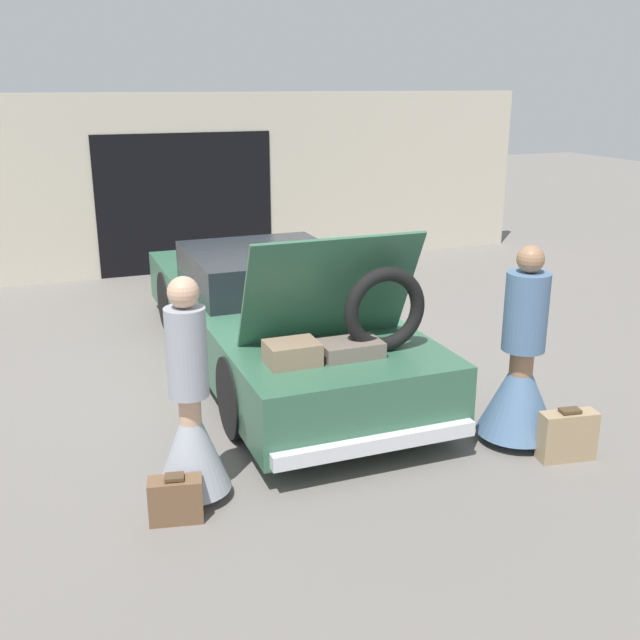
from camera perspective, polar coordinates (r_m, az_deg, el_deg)
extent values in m
plane|color=slate|center=(8.26, -3.60, -3.27)|extent=(40.00, 40.00, 0.00)
cube|color=beige|center=(12.25, -10.30, 10.14)|extent=(12.00, 0.12, 2.80)
cube|color=black|center=(12.23, -10.16, 8.71)|extent=(2.80, 0.02, 2.20)
cube|color=#336047|center=(8.10, -3.66, -0.12)|extent=(1.80, 5.24, 0.59)
cube|color=#1E2328|center=(8.25, -4.39, 3.88)|extent=(1.58, 1.68, 0.43)
cylinder|color=black|center=(9.47, -11.41, 1.47)|extent=(0.18, 0.72, 0.72)
cylinder|color=black|center=(9.87, -1.90, 2.46)|extent=(0.18, 0.72, 0.72)
cylinder|color=black|center=(6.52, -6.44, -5.85)|extent=(0.18, 0.72, 0.72)
cylinder|color=black|center=(7.07, 6.68, -3.92)|extent=(0.18, 0.72, 0.72)
cube|color=silver|center=(5.88, 4.33, -9.40)|extent=(1.71, 0.10, 0.12)
cube|color=#336047|center=(6.35, 0.80, 2.31)|extent=(1.53, 0.52, 1.00)
cube|color=#8C7259|center=(6.04, -2.13, -2.52)|extent=(0.42, 0.33, 0.18)
cube|color=#75665B|center=(6.22, 2.31, -2.18)|extent=(0.52, 0.34, 0.13)
torus|color=black|center=(6.25, 4.97, 0.79)|extent=(0.73, 0.12, 0.73)
cylinder|color=tan|center=(5.61, -9.72, -9.53)|extent=(0.16, 0.16, 0.82)
cone|color=#9399A3|center=(5.59, -9.74, -9.15)|extent=(0.55, 0.55, 0.74)
cylinder|color=#9399A3|center=(5.31, -10.12, -2.45)|extent=(0.29, 0.29, 0.65)
sphere|color=tan|center=(5.18, -10.38, 2.09)|extent=(0.22, 0.22, 0.22)
cylinder|color=#997051|center=(6.59, 14.90, -5.58)|extent=(0.20, 0.20, 0.83)
cone|color=slate|center=(6.57, 14.93, -5.25)|extent=(0.68, 0.68, 0.75)
cylinder|color=slate|center=(6.34, 15.43, 0.61)|extent=(0.36, 0.36, 0.66)
sphere|color=#997051|center=(6.23, 15.75, 4.50)|extent=(0.22, 0.22, 0.22)
cube|color=brown|center=(5.47, -10.93, -13.31)|extent=(0.40, 0.25, 0.32)
cube|color=#4C3823|center=(5.38, -11.05, -11.66)|extent=(0.15, 0.13, 0.02)
cube|color=#9E8460|center=(6.47, 18.32, -8.38)|extent=(0.49, 0.24, 0.41)
cube|color=#4C3823|center=(6.38, 18.52, -6.55)|extent=(0.18, 0.12, 0.02)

